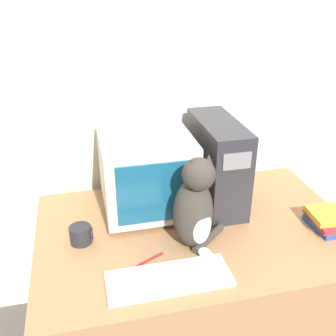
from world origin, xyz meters
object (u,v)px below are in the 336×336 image
at_px(crt_monitor, 146,172).
at_px(book_stack, 327,220).
at_px(cat, 195,208).
at_px(computer_tower, 217,163).
at_px(pen, 149,260).
at_px(keyboard, 169,278).
at_px(mug, 81,235).

distance_m(crt_monitor, book_stack, 0.86).
bearing_deg(crt_monitor, cat, -68.19).
xyz_separation_m(crt_monitor, book_stack, (0.77, -0.35, -0.16)).
relative_size(computer_tower, pen, 3.60).
xyz_separation_m(crt_monitor, pen, (-0.07, -0.39, -0.19)).
bearing_deg(keyboard, mug, 134.32).
xyz_separation_m(computer_tower, pen, (-0.42, -0.38, -0.21)).
bearing_deg(mug, crt_monitor, 32.12).
xyz_separation_m(cat, mug, (-0.46, 0.14, -0.15)).
distance_m(cat, book_stack, 0.65).
relative_size(crt_monitor, pen, 3.36).
height_order(computer_tower, cat, same).
height_order(cat, mug, cat).
xyz_separation_m(computer_tower, book_stack, (0.42, -0.34, -0.18)).
bearing_deg(book_stack, crt_monitor, 155.61).
bearing_deg(crt_monitor, book_stack, -24.39).
xyz_separation_m(computer_tower, keyboard, (-0.36, -0.51, -0.20)).
height_order(keyboard, book_stack, book_stack).
relative_size(cat, book_stack, 2.07).
xyz_separation_m(book_stack, pen, (-0.83, -0.05, -0.03)).
bearing_deg(cat, pen, 176.46).
height_order(keyboard, cat, cat).
xyz_separation_m(keyboard, mug, (-0.31, 0.32, 0.03)).
relative_size(crt_monitor, mug, 4.37).
distance_m(keyboard, book_stack, 0.80).
height_order(crt_monitor, pen, crt_monitor).
relative_size(computer_tower, mug, 4.68).
relative_size(cat, mug, 4.28).
distance_m(cat, mug, 0.51).
relative_size(keyboard, cat, 1.11).
height_order(crt_monitor, computer_tower, computer_tower).
distance_m(computer_tower, cat, 0.40).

